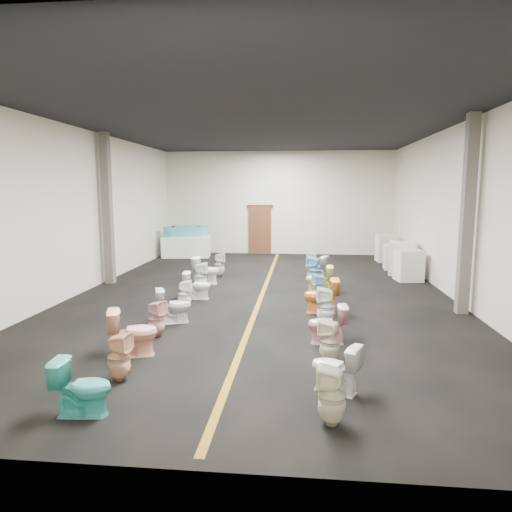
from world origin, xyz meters
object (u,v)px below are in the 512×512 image
object	(u,v)px
toilet_left_7	(201,277)
toilet_left_8	(206,270)
toilet_left_2	(133,332)
toilet_left_0	(82,387)
appliance_crate_b	(402,258)
appliance_crate_d	(386,248)
toilet_right_6	(319,288)
toilet_left_1	(119,357)
toilet_right_2	(330,341)
toilet_left_6	(197,285)
toilet_right_1	(335,368)
appliance_crate_c	(395,257)
toilet_left_3	(156,319)
toilet_right_3	(328,324)
toilet_right_4	(326,307)
bathtub	(186,232)
toilet_right_0	(332,396)
toilet_left_5	(185,294)
toilet_left_4	(174,305)
toilet_left_9	(219,265)
toilet_right_10	(312,263)
toilet_right_5	(321,296)
toilet_right_7	(319,279)
appliance_crate_a	(409,265)
toilet_right_9	(316,267)
toilet_right_8	(314,271)
display_table	(186,247)

from	to	relation	value
toilet_left_7	toilet_left_8	bearing A→B (deg)	-0.01
toilet_left_2	toilet_left_0	bearing A→B (deg)	164.74
appliance_crate_b	toilet_left_0	bearing A→B (deg)	-120.41
appliance_crate_b	appliance_crate_d	size ratio (longest dim) A/B	1.05
toilet_right_6	toilet_left_1	bearing A→B (deg)	-49.63
toilet_left_1	toilet_right_2	world-z (taller)	toilet_left_1
toilet_left_2	toilet_left_7	bearing A→B (deg)	-19.02
toilet_left_6	toilet_right_1	size ratio (longest dim) A/B	1.01
appliance_crate_c	toilet_left_7	size ratio (longest dim) A/B	1.08
appliance_crate_d	toilet_left_3	world-z (taller)	appliance_crate_d
toilet_right_3	toilet_right_4	bearing A→B (deg)	175.39
toilet_left_2	toilet_left_3	distance (m)	1.05
toilet_left_6	bathtub	bearing A→B (deg)	11.87
toilet_right_0	toilet_right_4	size ratio (longest dim) A/B	0.90
toilet_left_2	toilet_left_5	world-z (taller)	toilet_left_2
toilet_left_4	toilet_left_9	xyz separation A→B (m)	(0.03, 5.28, 0.01)
toilet_left_1	toilet_right_10	bearing A→B (deg)	-12.21
toilet_right_5	toilet_right_10	bearing A→B (deg)	179.62
appliance_crate_b	toilet_right_7	xyz separation A→B (m)	(-2.85, -3.02, -0.17)
appliance_crate_a	toilet_right_4	bearing A→B (deg)	-118.88
appliance_crate_b	toilet_right_9	xyz separation A→B (m)	(-2.88, -1.00, -0.18)
toilet_left_9	toilet_right_6	bearing A→B (deg)	-137.55
toilet_right_8	toilet_left_1	bearing A→B (deg)	0.93
toilet_left_0	toilet_right_4	bearing A→B (deg)	-42.67
appliance_crate_b	toilet_right_0	distance (m)	10.70
appliance_crate_a	toilet_right_6	size ratio (longest dim) A/B	1.36
appliance_crate_d	toilet_right_2	distance (m)	11.43
toilet_right_5	toilet_left_4	bearing A→B (deg)	-72.25
toilet_left_3	toilet_right_9	distance (m)	7.01
toilet_right_1	toilet_right_3	distance (m)	2.08
display_table	toilet_left_9	world-z (taller)	display_table
toilet_right_7	toilet_right_5	bearing A→B (deg)	0.35
toilet_left_4	toilet_right_2	xyz separation A→B (m)	(3.18, -1.98, -0.01)
toilet_right_7	toilet_left_4	bearing A→B (deg)	-43.44
toilet_right_9	toilet_left_4	bearing A→B (deg)	-7.52
appliance_crate_b	toilet_right_2	distance (m)	8.73
toilet_right_2	toilet_right_8	xyz separation A→B (m)	(-0.09, 6.25, 0.07)
toilet_left_2	toilet_left_7	size ratio (longest dim) A/B	1.02
toilet_left_7	toilet_right_2	xyz separation A→B (m)	(3.30, -5.09, -0.04)
toilet_left_1	toilet_left_6	world-z (taller)	toilet_left_1
toilet_left_3	toilet_right_1	xyz separation A→B (m)	(3.27, -2.15, -0.00)
toilet_right_0	toilet_right_8	size ratio (longest dim) A/B	0.86
toilet_left_5	toilet_right_0	distance (m)	6.08
bathtub	appliance_crate_d	xyz separation A→B (m)	(8.22, -0.46, -0.55)
toilet_left_3	toilet_left_6	world-z (taller)	toilet_left_6
toilet_left_1	appliance_crate_a	bearing A→B (deg)	-30.12
appliance_crate_c	toilet_left_1	distance (m)	11.96
toilet_right_1	toilet_right_6	world-z (taller)	toilet_right_1
toilet_right_7	bathtub	bearing A→B (deg)	-138.32
appliance_crate_c	appliance_crate_a	bearing A→B (deg)	-90.00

